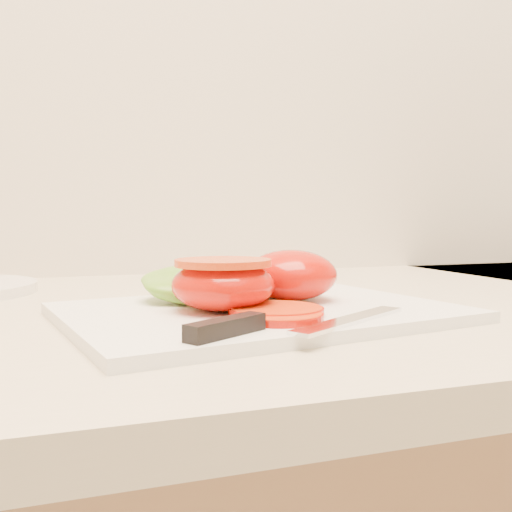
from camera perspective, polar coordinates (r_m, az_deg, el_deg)
name	(u,v)px	position (r m, az deg, el deg)	size (l,w,h in m)	color
cutting_board	(260,312)	(0.51, 0.36, -5.66)	(0.33, 0.24, 0.01)	white
tomato_half_dome	(291,275)	(0.55, 3.51, -1.90)	(0.09, 0.09, 0.05)	red
tomato_half_cut	(223,283)	(0.49, -3.31, -2.68)	(0.09, 0.09, 0.04)	red
tomato_slice_0	(276,311)	(0.47, 2.04, -5.52)	(0.08, 0.08, 0.01)	#E54C1F
tomato_slice_1	(279,316)	(0.45, 2.34, -6.06)	(0.07, 0.07, 0.01)	#E54C1F
lettuce_leaf_0	(213,284)	(0.57, -4.34, -2.82)	(0.15, 0.10, 0.03)	#73B32F
knife	(279,324)	(0.41, 2.27, -6.82)	(0.20, 0.09, 0.01)	silver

